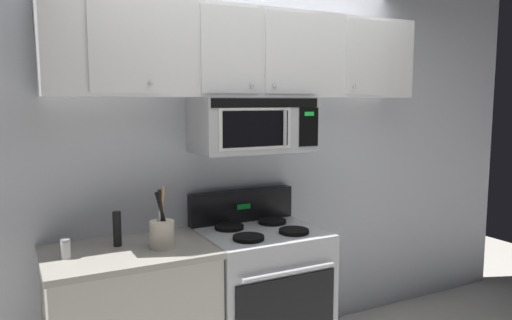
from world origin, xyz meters
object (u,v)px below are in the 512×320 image
utensil_crock_cream (162,232)px  pepper_mill (117,229)px  stove_range (261,295)px  over_range_microwave (252,125)px  salt_shaker (66,249)px

utensil_crock_cream → pepper_mill: utensil_crock_cream is taller
stove_range → over_range_microwave: size_ratio=1.47×
utensil_crock_cream → salt_shaker: (-0.51, 0.05, -0.04)m
stove_range → salt_shaker: (-1.17, -0.01, 0.48)m
over_range_microwave → salt_shaker: (-1.17, -0.12, -0.62)m
stove_range → utensil_crock_cream: size_ratio=3.15×
salt_shaker → pepper_mill: pepper_mill is taller
salt_shaker → pepper_mill: bearing=18.6°
salt_shaker → pepper_mill: size_ratio=0.52×
utensil_crock_cream → salt_shaker: size_ratio=3.40×
over_range_microwave → pepper_mill: (-0.88, -0.03, -0.57)m
salt_shaker → stove_range: bearing=0.4°
stove_range → over_range_microwave: bearing=90.1°
salt_shaker → over_range_microwave: bearing=6.1°
stove_range → salt_shaker: stove_range is taller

